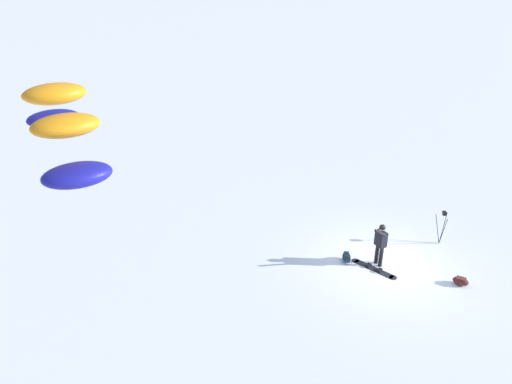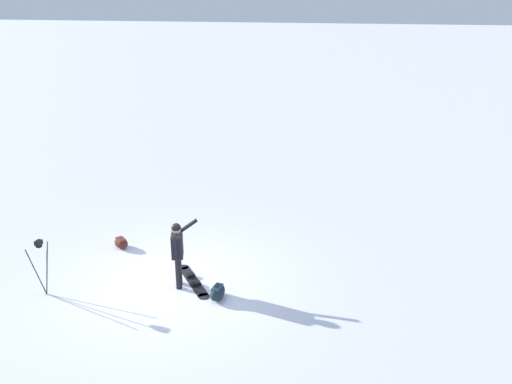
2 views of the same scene
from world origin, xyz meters
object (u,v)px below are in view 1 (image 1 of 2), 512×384
object	(u,v)px
snowboard	(374,268)
gear_bag_large	(347,257)
traction_kite	(60,119)
camera_tripod	(443,221)
snowboarder	(381,241)
gear_bag_small	(461,281)

from	to	relation	value
snowboard	gear_bag_large	xyz separation A→B (m)	(0.84, -0.58, 0.16)
traction_kite	camera_tripod	distance (m)	13.99
snowboarder	camera_tripod	xyz separation A→B (m)	(-2.82, -1.18, -0.00)
snowboarder	gear_bag_large	distance (m)	1.37
camera_tripod	gear_bag_small	world-z (taller)	camera_tripod
traction_kite	gear_bag_small	world-z (taller)	traction_kite
snowboarder	gear_bag_large	bearing A→B (deg)	-16.17
gear_bag_large	gear_bag_small	bearing A→B (deg)	152.85
snowboard	snowboarder	bearing A→B (deg)	-130.21
traction_kite	camera_tripod	bearing A→B (deg)	-157.97
gear_bag_small	traction_kite	bearing A→B (deg)	10.74
snowboard	traction_kite	world-z (taller)	traction_kite
gear_bag_small	snowboarder	bearing A→B (deg)	-31.53
snowboard	gear_bag_large	size ratio (longest dim) A/B	2.62
gear_bag_large	gear_bag_small	distance (m)	3.85
traction_kite	snowboard	bearing A→B (deg)	-159.19
snowboarder	gear_bag_large	xyz separation A→B (m)	(1.06, -0.31, -0.80)
traction_kite	gear_bag_large	bearing A→B (deg)	-153.75
snowboard	gear_bag_large	world-z (taller)	gear_bag_large
snowboarder	gear_bag_large	size ratio (longest dim) A/B	3.07
snowboarder	gear_bag_large	world-z (taller)	snowboarder
gear_bag_large	snowboarder	bearing A→B (deg)	163.83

